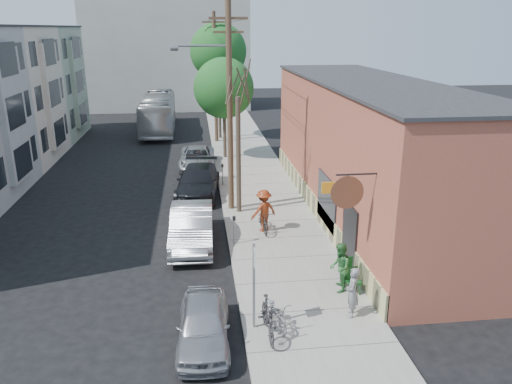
{
  "coord_description": "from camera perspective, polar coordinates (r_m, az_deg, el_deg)",
  "views": [
    {
      "loc": [
        0.8,
        -17.94,
        8.94
      ],
      "look_at": [
        3.52,
        4.43,
        1.5
      ],
      "focal_mm": 35.0,
      "sensor_mm": 36.0,
      "label": 1
    }
  ],
  "objects": [
    {
      "name": "tree_leafy_mid",
      "position": [
        34.98,
        -3.7,
        11.75
      ],
      "size": [
        4.15,
        4.15,
        6.92
      ],
      "color": "#44392C",
      "rests_on": "sidewalk"
    },
    {
      "name": "parking_meter_near",
      "position": [
        21.16,
        -2.51,
        -3.84
      ],
      "size": [
        0.14,
        0.14,
        1.24
      ],
      "color": "slate",
      "rests_on": "sidewalk"
    },
    {
      "name": "sidewalk",
      "position": [
        30.47,
        -0.14,
        1.35
      ],
      "size": [
        4.5,
        58.0,
        0.15
      ],
      "primitive_type": "cube",
      "color": "gray",
      "rests_on": "ground"
    },
    {
      "name": "utility_pole_near",
      "position": [
        24.31,
        -3.17,
        9.89
      ],
      "size": [
        3.57,
        0.28,
        10.0
      ],
      "color": "#503A28",
      "rests_on": "sidewalk"
    },
    {
      "name": "parked_bike_a",
      "position": [
        15.29,
        1.35,
        -14.2
      ],
      "size": [
        0.6,
        1.95,
        1.16
      ],
      "primitive_type": "imported",
      "rotation": [
        0.0,
        0.0,
        0.03
      ],
      "color": "black",
      "rests_on": "sidewalk"
    },
    {
      "name": "tree_leafy_far",
      "position": [
        41.43,
        -4.33,
        15.72
      ],
      "size": [
        4.52,
        4.52,
        9.26
      ],
      "color": "#44392C",
      "rests_on": "sidewalk"
    },
    {
      "name": "patron_grey",
      "position": [
        16.36,
        10.96,
        -11.18
      ],
      "size": [
        0.57,
        0.71,
        1.67
      ],
      "primitive_type": "imported",
      "rotation": [
        0.0,
        0.0,
        -1.9
      ],
      "color": "slate",
      "rests_on": "sidewalk"
    },
    {
      "name": "patio_chair_a",
      "position": [
        17.85,
        11.06,
        -9.98
      ],
      "size": [
        0.63,
        0.63,
        0.88
      ],
      "primitive_type": null,
      "rotation": [
        0.0,
        0.0,
        0.33
      ],
      "color": "#113F18",
      "rests_on": "sidewalk"
    },
    {
      "name": "cyclist_bike",
      "position": [
        22.62,
        0.88,
        -3.25
      ],
      "size": [
        0.72,
        1.89,
        0.98
      ],
      "primitive_type": "imported",
      "rotation": [
        0.0,
        0.0,
        0.03
      ],
      "color": "black",
      "rests_on": "sidewalk"
    },
    {
      "name": "sign_post",
      "position": [
        15.1,
        -0.24,
        -9.81
      ],
      "size": [
        0.07,
        0.45,
        2.8
      ],
      "color": "slate",
      "rests_on": "sidewalk"
    },
    {
      "name": "tree_bare",
      "position": [
        24.31,
        -2.02,
        4.13
      ],
      "size": [
        0.24,
        0.24,
        5.71
      ],
      "color": "#44392C",
      "rests_on": "sidewalk"
    },
    {
      "name": "car_2",
      "position": [
        27.96,
        -6.64,
        1.2
      ],
      "size": [
        2.77,
        5.66,
        1.59
      ],
      "primitive_type": "imported",
      "rotation": [
        0.0,
        0.0,
        -0.1
      ],
      "color": "black",
      "rests_on": "ground"
    },
    {
      "name": "cyclist",
      "position": [
        22.45,
        0.88,
        -2.12
      ],
      "size": [
        1.44,
        1.18,
        1.94
      ],
      "primitive_type": "imported",
      "rotation": [
        0.0,
        0.0,
        3.57
      ],
      "color": "maroon",
      "rests_on": "sidewalk"
    },
    {
      "name": "parked_bike_b",
      "position": [
        15.81,
        2.27,
        -13.52
      ],
      "size": [
        0.98,
        1.85,
        0.92
      ],
      "primitive_type": "imported",
      "rotation": [
        0.0,
        0.0,
        0.22
      ],
      "color": "slate",
      "rests_on": "sidewalk"
    },
    {
      "name": "cafe_building",
      "position": [
        25.0,
        12.41,
        4.81
      ],
      "size": [
        6.6,
        20.2,
        6.61
      ],
      "color": "#994C39",
      "rests_on": "ground"
    },
    {
      "name": "car_3",
      "position": [
        33.49,
        -6.74,
        3.88
      ],
      "size": [
        2.46,
        5.04,
        1.38
      ],
      "primitive_type": "imported",
      "rotation": [
        0.0,
        0.0,
        -0.03
      ],
      "color": "#9EA1A6",
      "rests_on": "ground"
    },
    {
      "name": "utility_pole_far",
      "position": [
        40.3,
        -4.69,
        13.09
      ],
      "size": [
        1.8,
        0.28,
        10.0
      ],
      "color": "#503A28",
      "rests_on": "sidewalk"
    },
    {
      "name": "patio_chair_b",
      "position": [
        18.55,
        10.46,
        -8.81
      ],
      "size": [
        0.54,
        0.54,
        0.88
      ],
      "primitive_type": null,
      "rotation": [
        0.0,
        0.0,
        0.08
      ],
      "color": "#113F18",
      "rests_on": "sidewalk"
    },
    {
      "name": "ground",
      "position": [
        20.06,
        -8.59,
        -8.41
      ],
      "size": [
        120.0,
        120.0,
        0.0
      ],
      "primitive_type": "plane",
      "color": "black"
    },
    {
      "name": "car_0",
      "position": [
        15.24,
        -6.03,
        -14.81
      ],
      "size": [
        1.68,
        3.85,
        1.29
      ],
      "primitive_type": "imported",
      "rotation": [
        0.0,
        0.0,
        -0.04
      ],
      "color": "#999AA0",
      "rests_on": "ground"
    },
    {
      "name": "car_1",
      "position": [
        21.59,
        -7.34,
        -3.93
      ],
      "size": [
        1.91,
        5.12,
        1.67
      ],
      "primitive_type": "imported",
      "rotation": [
        0.0,
        0.0,
        -0.03
      ],
      "color": "#9A9CA2",
      "rests_on": "ground"
    },
    {
      "name": "end_cap_building",
      "position": [
        60.08,
        -9.96,
        15.2
      ],
      "size": [
        18.0,
        8.0,
        12.0
      ],
      "primitive_type": "cube",
      "color": "#A5A5A0",
      "rests_on": "ground"
    },
    {
      "name": "patron_green",
      "position": [
        17.72,
        9.56,
        -8.51
      ],
      "size": [
        0.87,
        1.0,
        1.77
      ],
      "primitive_type": "imported",
      "rotation": [
        0.0,
        0.0,
        -1.83
      ],
      "color": "#29672F",
      "rests_on": "sidewalk"
    },
    {
      "name": "bus",
      "position": [
        46.41,
        -11.11,
        8.89
      ],
      "size": [
        2.94,
        11.84,
        3.29
      ],
      "primitive_type": "imported",
      "rotation": [
        0.0,
        0.0,
        0.02
      ],
      "color": "silver",
      "rests_on": "ground"
    },
    {
      "name": "parking_meter_far",
      "position": [
        29.22,
        -3.84,
        2.42
      ],
      "size": [
        0.14,
        0.14,
        1.24
      ],
      "color": "slate",
      "rests_on": "sidewalk"
    }
  ]
}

